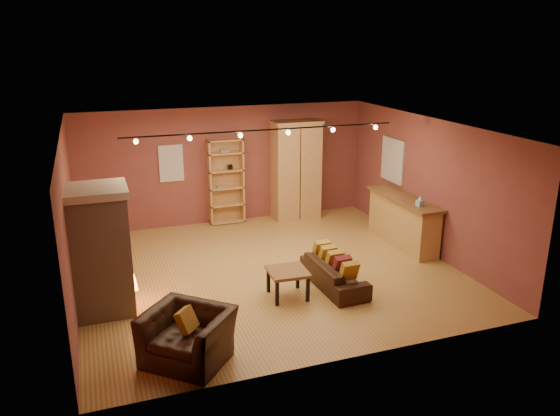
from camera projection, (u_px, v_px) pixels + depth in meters
name	position (u px, v px, depth m)	size (l,w,h in m)	color
floor	(269.00, 271.00, 10.61)	(7.00, 7.00, 0.00)	olive
ceiling	(268.00, 127.00, 9.77)	(7.00, 7.00, 0.00)	brown
back_wall	(226.00, 165.00, 13.11)	(7.00, 0.02, 2.80)	brown
left_wall	(69.00, 222.00, 9.07)	(0.02, 6.50, 2.80)	brown
right_wall	(428.00, 186.00, 11.31)	(0.02, 6.50, 2.80)	brown
fireplace	(101.00, 250.00, 8.78)	(1.01, 0.98, 2.12)	tan
back_window	(171.00, 163.00, 12.63)	(0.56, 0.04, 0.86)	silver
bookcase	(225.00, 181.00, 13.10)	(0.84, 0.33, 2.06)	tan
armoire	(296.00, 170.00, 13.42)	(1.20, 0.68, 2.43)	tan
bar_counter	(403.00, 221.00, 11.82)	(0.60, 2.23, 1.07)	tan
tissue_box	(420.00, 202.00, 11.04)	(0.14, 0.14, 0.22)	#85BBD5
right_window	(393.00, 160.00, 12.48)	(0.05, 0.90, 1.00)	silver
loveseat	(334.00, 269.00, 9.85)	(0.54, 1.66, 0.71)	black
armchair	(187.00, 328.00, 7.54)	(1.34, 1.30, 0.99)	black
coffee_table	(288.00, 274.00, 9.43)	(0.69, 0.69, 0.50)	brown
track_rail	(265.00, 132.00, 9.98)	(5.20, 0.09, 0.13)	black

